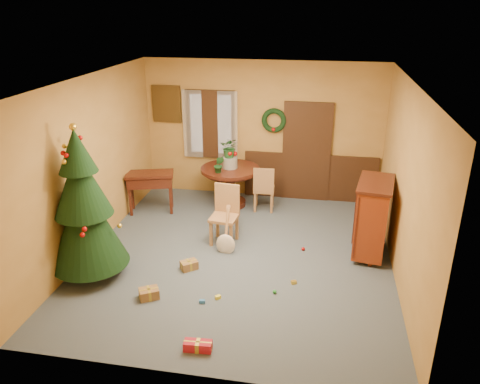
% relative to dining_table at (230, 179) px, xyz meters
% --- Properties ---
extents(room_envelope, '(5.50, 5.50, 5.50)m').
position_rel_dining_table_xyz_m(room_envelope, '(0.76, 0.63, 0.54)').
color(room_envelope, '#394253').
rests_on(room_envelope, ground).
extents(dining_table, '(1.20, 1.20, 0.83)m').
position_rel_dining_table_xyz_m(dining_table, '(0.00, 0.00, 0.00)').
color(dining_table, black).
rests_on(dining_table, floor).
extents(urn, '(0.31, 0.31, 0.22)m').
position_rel_dining_table_xyz_m(urn, '(-0.00, 0.00, 0.36)').
color(urn, slate).
rests_on(urn, dining_table).
extents(centerpiece_plant, '(0.37, 0.32, 0.41)m').
position_rel_dining_table_xyz_m(centerpiece_plant, '(-0.00, 0.00, 0.68)').
color(centerpiece_plant, '#1E4C23').
rests_on(centerpiece_plant, urn).
extents(chair_near, '(0.49, 0.49, 1.04)m').
position_rel_dining_table_xyz_m(chair_near, '(0.23, -1.56, -0.02)').
color(chair_near, olive).
rests_on(chair_near, floor).
extents(chair_far, '(0.43, 0.43, 0.95)m').
position_rel_dining_table_xyz_m(chair_far, '(0.73, -0.16, -0.07)').
color(chair_far, olive).
rests_on(chair_far, floor).
extents(guitar, '(0.34, 0.50, 0.75)m').
position_rel_dining_table_xyz_m(guitar, '(0.32, -1.99, -0.19)').
color(guitar, beige).
rests_on(guitar, floor).
extents(plant_stand, '(0.31, 0.31, 0.80)m').
position_rel_dining_table_xyz_m(plant_stand, '(-0.16, -0.31, -0.08)').
color(plant_stand, black).
rests_on(plant_stand, floor).
extents(stand_plant, '(0.21, 0.17, 0.37)m').
position_rel_dining_table_xyz_m(stand_plant, '(-0.16, -0.31, 0.40)').
color(stand_plant, '#19471E').
rests_on(stand_plant, plant_stand).
extents(christmas_tree, '(1.17, 1.17, 2.42)m').
position_rel_dining_table_xyz_m(christmas_tree, '(-1.59, -3.03, 0.57)').
color(christmas_tree, '#382111').
rests_on(christmas_tree, floor).
extents(writing_desk, '(1.02, 0.70, 0.83)m').
position_rel_dining_table_xyz_m(writing_desk, '(-1.51, -0.59, 0.05)').
color(writing_desk, black).
rests_on(writing_desk, floor).
extents(sideboard, '(0.69, 1.09, 1.30)m').
position_rel_dining_table_xyz_m(sideboard, '(2.71, -1.59, 0.12)').
color(sideboard, '#5A130A').
rests_on(sideboard, floor).
extents(gift_a, '(0.34, 0.31, 0.15)m').
position_rel_dining_table_xyz_m(gift_a, '(-0.50, -3.47, -0.51)').
color(gift_a, brown).
rests_on(gift_a, floor).
extents(gift_b, '(0.22, 0.22, 0.22)m').
position_rel_dining_table_xyz_m(gift_b, '(-1.37, -2.83, -0.47)').
color(gift_b, '#A61627').
rests_on(gift_b, floor).
extents(gift_c, '(0.31, 0.30, 0.14)m').
position_rel_dining_table_xyz_m(gift_c, '(-0.15, -2.61, -0.51)').
color(gift_c, brown).
rests_on(gift_c, floor).
extents(gift_d, '(0.35, 0.17, 0.12)m').
position_rel_dining_table_xyz_m(gift_d, '(0.48, -4.40, -0.52)').
color(gift_d, '#A61627').
rests_on(gift_d, floor).
extents(toy_a, '(0.09, 0.06, 0.05)m').
position_rel_dining_table_xyz_m(toy_a, '(0.29, -3.46, -0.55)').
color(toy_a, '#2865AD').
rests_on(toy_a, floor).
extents(toy_b, '(0.06, 0.06, 0.06)m').
position_rel_dining_table_xyz_m(toy_b, '(1.27, -3.04, -0.55)').
color(toy_b, '#258931').
rests_on(toy_b, floor).
extents(toy_c, '(0.09, 0.09, 0.05)m').
position_rel_dining_table_xyz_m(toy_c, '(0.49, -3.32, -0.55)').
color(toy_c, yellow).
rests_on(toy_c, floor).
extents(toy_d, '(0.06, 0.06, 0.06)m').
position_rel_dining_table_xyz_m(toy_d, '(1.62, -1.68, -0.55)').
color(toy_d, '#B70E0C').
rests_on(toy_d, floor).
extents(toy_e, '(0.09, 0.08, 0.05)m').
position_rel_dining_table_xyz_m(toy_e, '(1.53, -2.74, -0.55)').
color(toy_e, gold).
rests_on(toy_e, floor).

